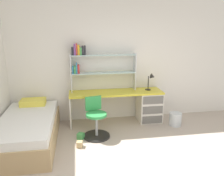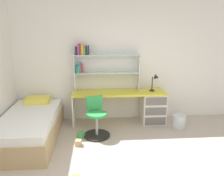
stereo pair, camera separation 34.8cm
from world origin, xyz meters
TOP-DOWN VIEW (x-y plane):
  - room_shell at (-1.26, 1.29)m, footprint 5.75×6.37m
  - desk at (0.46, 2.40)m, footprint 2.04×0.53m
  - bookshelf_hutch at (-0.54, 2.55)m, footprint 1.42×0.22m
  - desk_lamp at (0.70, 2.38)m, footprint 0.20×0.17m
  - swivel_chair at (-0.60, 1.80)m, footprint 0.52×0.52m
  - bed_platform at (-1.85, 1.72)m, footprint 1.00×1.92m
  - waste_bin at (1.16, 2.03)m, footprint 0.27×0.27m
  - toy_block_green_2 at (-0.90, 1.72)m, footprint 0.16×0.16m
  - toy_block_natural_3 at (-0.93, 1.42)m, footprint 0.12×0.12m

SIDE VIEW (x-z plane):
  - toy_block_natural_3 at x=-0.93m, z-range 0.00..0.10m
  - toy_block_green_2 at x=-0.90m, z-range 0.00..0.12m
  - waste_bin at x=1.16m, z-range 0.00..0.28m
  - bed_platform at x=-1.85m, z-range -0.06..0.57m
  - swivel_chair at x=-0.60m, z-range -0.08..0.69m
  - desk at x=0.46m, z-range 0.05..0.77m
  - desk_lamp at x=0.70m, z-range 0.78..1.17m
  - bookshelf_hutch at x=-0.54m, z-range 0.81..1.85m
  - room_shell at x=-1.26m, z-range 0.00..2.76m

